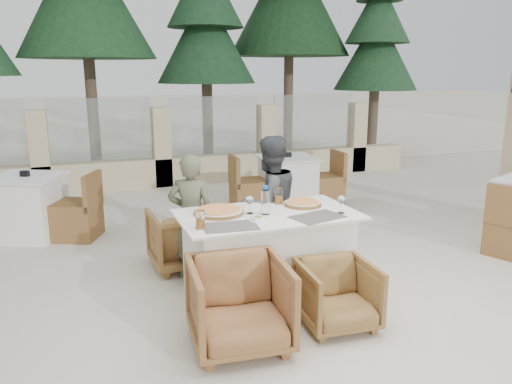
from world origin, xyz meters
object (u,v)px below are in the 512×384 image
object	(u,v)px
diner_left	(191,217)
bg_table_a	(29,207)
beer_glass_right	(279,196)
armchair_far_left	(183,238)
pizza_right	(303,203)
beer_glass_left	(200,220)
wine_glass_corner	(341,203)
wine_glass_centre	(250,204)
armchair_near_right	(337,295)
armchair_near_left	(239,305)
olive_dish	(258,218)
diner_right	(269,204)
pizza_left	(219,211)
armchair_far_right	(264,230)
dining_table	(267,254)
bg_table_b	(288,182)
water_bottle	(265,200)

from	to	relation	value
diner_left	bg_table_a	world-z (taller)	diner_left
beer_glass_right	armchair_far_left	distance (m)	1.17
pizza_right	diner_left	distance (m)	1.10
armchair_far_left	bg_table_a	bearing A→B (deg)	-48.10
beer_glass_left	wine_glass_corner	bearing A→B (deg)	-0.47
wine_glass_centre	beer_glass_left	world-z (taller)	wine_glass_centre
beer_glass_left	armchair_near_right	bearing A→B (deg)	-29.44
wine_glass_corner	armchair_near_left	world-z (taller)	wine_glass_corner
wine_glass_corner	olive_dish	world-z (taller)	wine_glass_corner
pizza_right	wine_glass_centre	bearing A→B (deg)	-171.29
diner_right	bg_table_a	distance (m)	3.13
pizza_left	beer_glass_right	world-z (taller)	beer_glass_right
olive_dish	armchair_near_right	size ratio (longest dim) A/B	0.19
armchair_far_right	diner_right	distance (m)	0.60
dining_table	beer_glass_left	world-z (taller)	beer_glass_left
armchair_far_right	armchair_near_left	bearing A→B (deg)	85.10
armchair_far_left	armchair_near_right	distance (m)	1.91
armchair_near_right	diner_left	size ratio (longest dim) A/B	0.47
bg_table_b	armchair_far_right	bearing A→B (deg)	-117.73
diner_left	diner_right	world-z (taller)	diner_right
pizza_left	beer_glass_right	size ratio (longest dim) A/B	2.85
water_bottle	olive_dish	bearing A→B (deg)	-128.53
wine_glass_corner	armchair_far_right	xyz separation A→B (m)	(-0.27, 1.19, -0.58)
olive_dish	bg_table_a	bearing A→B (deg)	126.14
dining_table	wine_glass_corner	bearing A→B (deg)	-20.18
water_bottle	bg_table_a	size ratio (longest dim) A/B	0.16
wine_glass_centre	diner_right	xyz separation A→B (m)	(0.39, 0.50, -0.16)
armchair_far_left	armchair_near_left	size ratio (longest dim) A/B	0.92
pizza_right	armchair_near_left	bearing A→B (deg)	-136.03
water_bottle	wine_glass_corner	bearing A→B (deg)	-18.03
dining_table	wine_glass_centre	size ratio (longest dim) A/B	8.70
pizza_right	wine_glass_corner	bearing A→B (deg)	-60.86
dining_table	beer_glass_right	xyz separation A→B (m)	(0.23, 0.28, 0.46)
dining_table	wine_glass_corner	distance (m)	0.81
beer_glass_right	armchair_far_right	xyz separation A→B (m)	(0.12, 0.68, -0.57)
armchair_far_right	armchair_near_left	world-z (taller)	armchair_near_left
water_bottle	beer_glass_left	distance (m)	0.68
armchair_far_left	armchair_near_left	distance (m)	1.71
diner_right	bg_table_a	xyz separation A→B (m)	(-2.40, 2.00, -0.31)
diner_left	diner_right	xyz separation A→B (m)	(0.80, -0.08, 0.07)
diner_right	armchair_far_right	bearing A→B (deg)	-120.75
water_bottle	diner_left	distance (m)	0.88
armchair_near_right	diner_right	xyz separation A→B (m)	(-0.06, 1.31, 0.43)
olive_dish	bg_table_a	size ratio (longest dim) A/B	0.07
diner_left	bg_table_a	bearing A→B (deg)	-27.29
wine_glass_corner	dining_table	bearing A→B (deg)	159.82
olive_dish	pizza_right	bearing A→B (deg)	29.17
dining_table	armchair_far_right	distance (m)	1.03
armchair_far_left	armchair_near_left	world-z (taller)	armchair_near_left
armchair_far_left	diner_right	distance (m)	0.99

